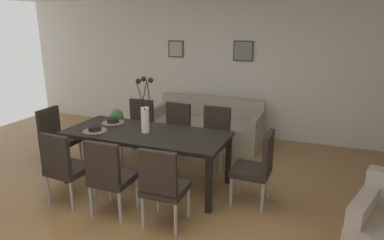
{
  "coord_description": "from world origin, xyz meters",
  "views": [
    {
      "loc": [
        1.89,
        -3.1,
        2.15
      ],
      "look_at": [
        0.27,
        0.97,
        0.88
      ],
      "focal_mm": 31.72,
      "sensor_mm": 36.0,
      "label": 1
    }
  ],
  "objects_px": {
    "centerpiece_vase": "(145,112)",
    "bowl_near_left": "(95,128)",
    "framed_picture_left": "(176,49)",
    "bowl_near_right": "(113,120)",
    "dining_table": "(146,137)",
    "potted_plant": "(116,125)",
    "dining_chair_near_right": "(139,125)",
    "dining_chair_far_left": "(109,174)",
    "dining_chair_mid_right": "(214,135)",
    "sofa": "(206,127)",
    "dining_chair_mid_left": "(163,184)",
    "dining_chair_near_left": "(64,165)",
    "dining_chair_head_west": "(56,135)",
    "dining_chair_head_east": "(258,165)",
    "framed_picture_center": "(243,51)",
    "dining_chair_far_right": "(175,130)"
  },
  "relations": [
    {
      "from": "centerpiece_vase",
      "to": "bowl_near_left",
      "type": "bearing_deg",
      "value": -162.16
    },
    {
      "from": "framed_picture_left",
      "to": "bowl_near_right",
      "type": "bearing_deg",
      "value": -89.36
    },
    {
      "from": "dining_table",
      "to": "centerpiece_vase",
      "type": "relative_size",
      "value": 2.99
    },
    {
      "from": "framed_picture_left",
      "to": "potted_plant",
      "type": "bearing_deg",
      "value": -113.07
    },
    {
      "from": "framed_picture_left",
      "to": "potted_plant",
      "type": "height_order",
      "value": "framed_picture_left"
    },
    {
      "from": "dining_chair_near_right",
      "to": "dining_chair_far_left",
      "type": "relative_size",
      "value": 1.0
    },
    {
      "from": "dining_chair_mid_right",
      "to": "sofa",
      "type": "xyz_separation_m",
      "value": [
        -0.48,
        1.01,
        -0.23
      ]
    },
    {
      "from": "dining_chair_mid_left",
      "to": "bowl_near_left",
      "type": "height_order",
      "value": "dining_chair_mid_left"
    },
    {
      "from": "dining_table",
      "to": "bowl_near_left",
      "type": "relative_size",
      "value": 12.94
    },
    {
      "from": "dining_chair_near_left",
      "to": "dining_chair_head_west",
      "type": "bearing_deg",
      "value": 136.95
    },
    {
      "from": "dining_chair_head_west",
      "to": "bowl_near_left",
      "type": "height_order",
      "value": "dining_chair_head_west"
    },
    {
      "from": "dining_chair_mid_left",
      "to": "bowl_near_right",
      "type": "height_order",
      "value": "dining_chair_mid_left"
    },
    {
      "from": "dining_chair_far_left",
      "to": "bowl_near_left",
      "type": "relative_size",
      "value": 5.41
    },
    {
      "from": "dining_chair_near_right",
      "to": "dining_chair_head_west",
      "type": "xyz_separation_m",
      "value": [
        -0.89,
        -0.93,
        0.0
      ]
    },
    {
      "from": "dining_chair_near_right",
      "to": "dining_chair_head_west",
      "type": "distance_m",
      "value": 1.29
    },
    {
      "from": "dining_chair_head_east",
      "to": "dining_chair_near_right",
      "type": "bearing_deg",
      "value": 157.45
    },
    {
      "from": "bowl_near_right",
      "to": "dining_chair_head_east",
      "type": "bearing_deg",
      "value": -5.45
    },
    {
      "from": "framed_picture_left",
      "to": "potted_plant",
      "type": "xyz_separation_m",
      "value": [
        -0.58,
        -1.36,
        -1.27
      ]
    },
    {
      "from": "dining_chair_near_right",
      "to": "centerpiece_vase",
      "type": "height_order",
      "value": "centerpiece_vase"
    },
    {
      "from": "dining_chair_near_right",
      "to": "framed_picture_center",
      "type": "xyz_separation_m",
      "value": [
        1.33,
        1.62,
        1.13
      ]
    },
    {
      "from": "dining_chair_far_left",
      "to": "dining_chair_mid_left",
      "type": "height_order",
      "value": "same"
    },
    {
      "from": "dining_chair_near_right",
      "to": "framed_picture_center",
      "type": "bearing_deg",
      "value": 50.62
    },
    {
      "from": "dining_chair_far_left",
      "to": "framed_picture_center",
      "type": "bearing_deg",
      "value": 78.69
    },
    {
      "from": "dining_chair_head_east",
      "to": "sofa",
      "type": "height_order",
      "value": "dining_chair_head_east"
    },
    {
      "from": "dining_chair_far_right",
      "to": "centerpiece_vase",
      "type": "distance_m",
      "value": 1.03
    },
    {
      "from": "dining_chair_near_left",
      "to": "framed_picture_left",
      "type": "xyz_separation_m",
      "value": [
        -0.04,
        3.37,
        1.13
      ]
    },
    {
      "from": "dining_chair_mid_right",
      "to": "dining_chair_head_east",
      "type": "bearing_deg",
      "value": -46.68
    },
    {
      "from": "dining_chair_near_right",
      "to": "potted_plant",
      "type": "bearing_deg",
      "value": 157.54
    },
    {
      "from": "dining_chair_near_left",
      "to": "potted_plant",
      "type": "distance_m",
      "value": 2.11
    },
    {
      "from": "dining_chair_far_left",
      "to": "potted_plant",
      "type": "bearing_deg",
      "value": 122.13
    },
    {
      "from": "dining_chair_far_right",
      "to": "dining_chair_mid_left",
      "type": "height_order",
      "value": "same"
    },
    {
      "from": "dining_chair_near_left",
      "to": "potted_plant",
      "type": "height_order",
      "value": "dining_chair_near_left"
    },
    {
      "from": "potted_plant",
      "to": "dining_chair_head_west",
      "type": "bearing_deg",
      "value": -102.73
    },
    {
      "from": "dining_chair_mid_left",
      "to": "dining_chair_mid_right",
      "type": "distance_m",
      "value": 1.75
    },
    {
      "from": "dining_chair_head_west",
      "to": "sofa",
      "type": "relative_size",
      "value": 0.46
    },
    {
      "from": "dining_chair_mid_right",
      "to": "framed_picture_center",
      "type": "height_order",
      "value": "framed_picture_center"
    },
    {
      "from": "centerpiece_vase",
      "to": "sofa",
      "type": "bearing_deg",
      "value": 84.11
    },
    {
      "from": "dining_chair_far_right",
      "to": "sofa",
      "type": "bearing_deg",
      "value": 80.05
    },
    {
      "from": "framed_picture_left",
      "to": "dining_chair_near_left",
      "type": "bearing_deg",
      "value": -89.29
    },
    {
      "from": "dining_chair_far_left",
      "to": "bowl_near_right",
      "type": "height_order",
      "value": "dining_chair_far_left"
    },
    {
      "from": "dining_chair_near_right",
      "to": "dining_chair_head_east",
      "type": "bearing_deg",
      "value": -22.55
    },
    {
      "from": "centerpiece_vase",
      "to": "framed_picture_left",
      "type": "height_order",
      "value": "framed_picture_left"
    },
    {
      "from": "dining_chair_far_right",
      "to": "framed_picture_center",
      "type": "relative_size",
      "value": 2.44
    },
    {
      "from": "dining_chair_far_left",
      "to": "dining_chair_mid_right",
      "type": "bearing_deg",
      "value": 69.25
    },
    {
      "from": "dining_table",
      "to": "sofa",
      "type": "distance_m",
      "value": 1.95
    },
    {
      "from": "dining_chair_near_left",
      "to": "centerpiece_vase",
      "type": "xyz_separation_m",
      "value": [
        0.64,
        0.86,
        0.51
      ]
    },
    {
      "from": "bowl_near_right",
      "to": "dining_table",
      "type": "bearing_deg",
      "value": -17.76
    },
    {
      "from": "dining_chair_far_right",
      "to": "dining_chair_head_east",
      "type": "xyz_separation_m",
      "value": [
        1.49,
        -0.89,
        0.0
      ]
    },
    {
      "from": "dining_chair_mid_left",
      "to": "framed_picture_left",
      "type": "height_order",
      "value": "framed_picture_left"
    },
    {
      "from": "dining_chair_mid_right",
      "to": "dining_chair_head_west",
      "type": "xyz_separation_m",
      "value": [
        -2.21,
        -0.92,
        0.0
      ]
    }
  ]
}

